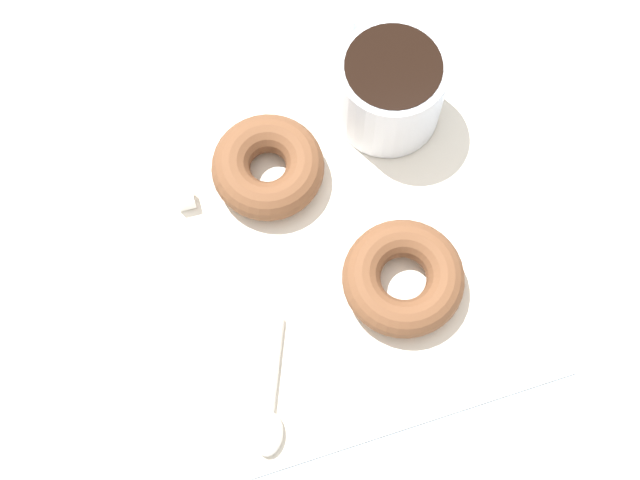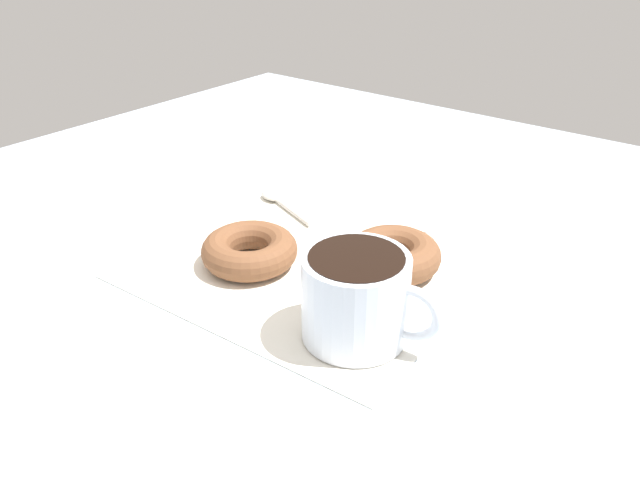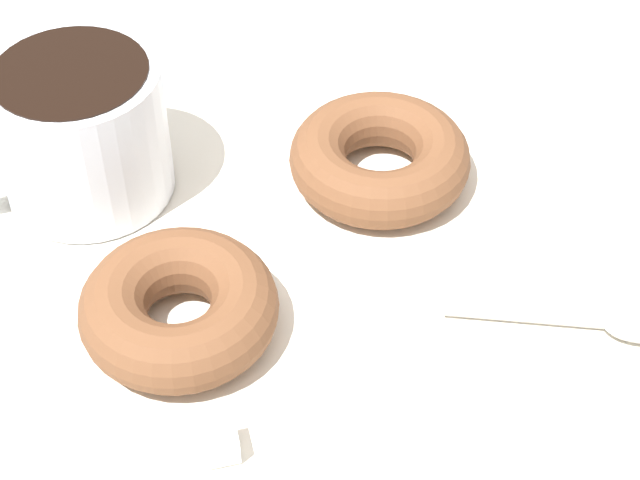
# 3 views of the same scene
# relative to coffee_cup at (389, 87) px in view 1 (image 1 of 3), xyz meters

# --- Properties ---
(ground_plane) EXTENTS (1.20, 1.20, 0.02)m
(ground_plane) POSITION_rel_coffee_cup_xyz_m (0.14, -0.10, -0.06)
(ground_plane) COLOR #99A8B7
(napkin) EXTENTS (0.36, 0.36, 0.00)m
(napkin) POSITION_rel_coffee_cup_xyz_m (0.11, -0.09, -0.04)
(napkin) COLOR white
(napkin) RESTS_ON ground_plane
(coffee_cup) EXTENTS (0.13, 0.10, 0.08)m
(coffee_cup) POSITION_rel_coffee_cup_xyz_m (0.00, 0.00, 0.00)
(coffee_cup) COLOR silver
(coffee_cup) RESTS_ON napkin
(donut_near_cup) EXTENTS (0.10, 0.10, 0.03)m
(donut_near_cup) POSITION_rel_coffee_cup_xyz_m (0.04, -0.12, -0.03)
(donut_near_cup) COLOR brown
(donut_near_cup) RESTS_ON napkin
(donut_far) EXTENTS (0.10, 0.10, 0.03)m
(donut_far) POSITION_rel_coffee_cup_xyz_m (0.16, -0.03, -0.03)
(donut_far) COLOR brown
(donut_far) RESTS_ON napkin
(spoon) EXTENTS (0.11, 0.05, 0.01)m
(spoon) POSITION_rel_coffee_cup_xyz_m (0.25, -0.17, -0.04)
(spoon) COLOR #B7B2A8
(spoon) RESTS_ON napkin
(sugar_cube) EXTENTS (0.02, 0.02, 0.02)m
(sugar_cube) POSITION_rel_coffee_cup_xyz_m (0.04, -0.20, -0.03)
(sugar_cube) COLOR white
(sugar_cube) RESTS_ON napkin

